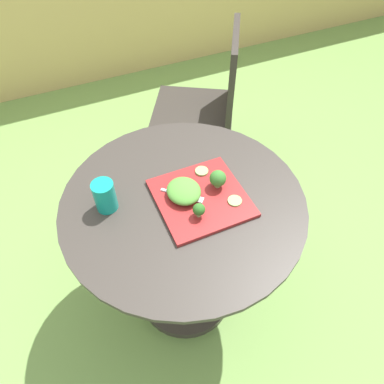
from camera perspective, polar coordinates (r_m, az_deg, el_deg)
name	(u,v)px	position (r m, az deg, el deg)	size (l,w,h in m)	color
ground_plane	(186,293)	(1.86, -0.99, -15.55)	(12.00, 12.00, 0.00)	#70994C
patio_table	(184,244)	(1.48, -1.21, -8.11)	(0.85, 0.85, 0.72)	#38332D
patio_chair	(210,99)	(2.03, 2.78, 14.29)	(0.60, 0.60, 0.90)	#332D28
salad_plate	(201,198)	(1.25, 1.41, -0.90)	(0.30, 0.30, 0.01)	maroon
drinking_glass	(105,197)	(1.23, -13.43, -0.79)	(0.07, 0.07, 0.11)	#149989
fork	(186,196)	(1.24, -0.92, -0.64)	(0.12, 0.12, 0.00)	silver
lettuce_mound	(184,191)	(1.23, -1.30, 0.17)	(0.12, 0.13, 0.04)	#519338
broccoli_floret_0	(217,178)	(1.26, 3.99, 2.23)	(0.06, 0.06, 0.07)	#99B770
broccoli_floret_1	(199,210)	(1.17, 1.09, -2.77)	(0.04, 0.04, 0.05)	#99B770
cucumber_slice_0	(235,201)	(1.24, 6.71, -1.37)	(0.05, 0.05, 0.01)	#8EB766
cucumber_slice_1	(202,171)	(1.32, 1.53, 3.30)	(0.05, 0.05, 0.01)	#8EB766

